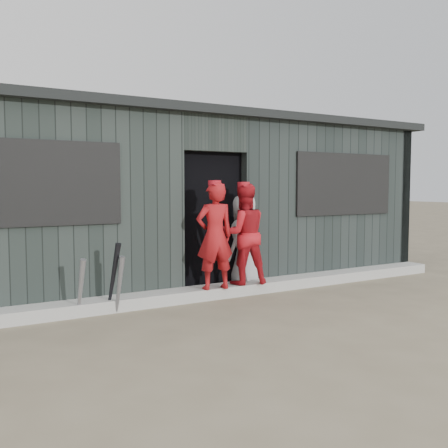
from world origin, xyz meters
TOP-DOWN VIEW (x-y plane):
  - ground at (0.00, 0.00)m, footprint 80.00×80.00m
  - curb at (0.00, 1.82)m, footprint 8.00×0.36m
  - bat_left at (-2.01, 1.61)m, footprint 0.09×0.30m
  - bat_mid at (-1.56, 1.58)m, footprint 0.11×0.23m
  - bat_right at (-1.61, 1.65)m, footprint 0.15×0.31m
  - player_red_left at (-0.22, 1.67)m, footprint 0.55×0.39m
  - player_red_right at (0.30, 1.77)m, footprint 0.79×0.68m
  - player_grey_back at (0.53, 2.11)m, footprint 0.82×0.72m
  - dugout at (-0.00, 3.50)m, footprint 8.30×3.30m

SIDE VIEW (x-z plane):
  - ground at x=0.00m, z-range 0.00..0.00m
  - curb at x=0.00m, z-range 0.00..0.15m
  - bat_mid at x=-1.56m, z-range 0.00..0.70m
  - bat_left at x=-2.01m, z-range 0.00..0.71m
  - bat_right at x=-1.61m, z-range 0.00..0.86m
  - player_grey_back at x=0.53m, z-range 0.00..1.41m
  - player_red_right at x=0.30m, z-range 0.15..1.55m
  - player_red_left at x=-0.22m, z-range 0.15..1.57m
  - dugout at x=0.00m, z-range -0.02..2.60m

